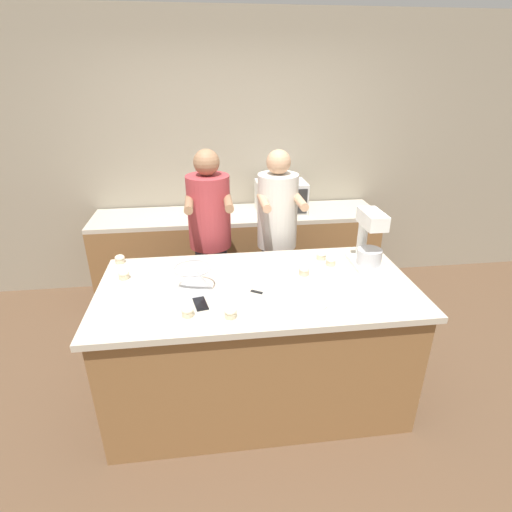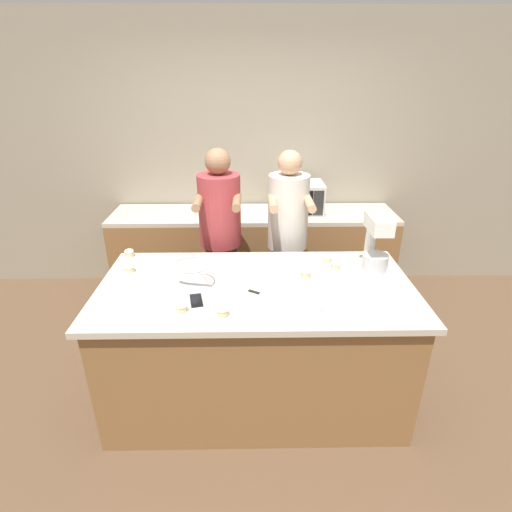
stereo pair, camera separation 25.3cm
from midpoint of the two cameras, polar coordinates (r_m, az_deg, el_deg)
ground_plane at (r=3.11m, az=2.48°, el=-19.06°), size 16.00×16.00×0.00m
back_wall at (r=4.19m, az=1.36°, el=13.70°), size 10.00×0.06×2.70m
island_counter at (r=2.81m, az=2.65°, el=-12.31°), size 2.02×1.02×0.91m
back_counter at (r=4.13m, az=1.42°, el=0.32°), size 2.80×0.60×0.89m
person_left at (r=3.31m, az=-2.86°, el=1.73°), size 0.35×0.51×1.64m
person_right at (r=3.34m, az=6.63°, el=1.69°), size 0.34×0.50×1.62m
stand_mixer at (r=2.81m, az=19.14°, el=1.09°), size 0.20×0.30×0.40m
mixing_bowl at (r=2.52m, az=-6.24°, el=-2.71°), size 0.24×0.24×0.16m
baking_tray at (r=2.69m, az=4.80°, el=-2.41°), size 0.34×0.27×0.04m
microwave_oven at (r=3.96m, az=7.85°, el=8.19°), size 0.48×0.35×0.30m
cell_phone at (r=2.40m, az=-5.55°, el=-6.41°), size 0.10×0.16×0.01m
small_plate at (r=2.36m, az=10.37°, el=-7.19°), size 0.18×0.18×0.02m
knife at (r=2.46m, az=3.82°, el=-5.57°), size 0.20×0.13×0.01m
cupcake_0 at (r=3.05m, az=-15.44°, el=0.39°), size 0.07×0.07×0.06m
cupcake_1 at (r=2.30m, az=-7.52°, el=-7.32°), size 0.07×0.07×0.06m
cupcake_2 at (r=2.81m, az=-15.21°, el=-1.73°), size 0.07×0.07×0.06m
cupcake_3 at (r=2.24m, az=-1.57°, el=-7.94°), size 0.07×0.07×0.06m
cupcake_4 at (r=2.91m, az=12.59°, el=-0.43°), size 0.07×0.07×0.06m
cupcake_5 at (r=2.84m, az=13.82°, el=-1.30°), size 0.07×0.07×0.06m
cupcake_6 at (r=2.68m, az=9.82°, el=-2.50°), size 0.07×0.07×0.06m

